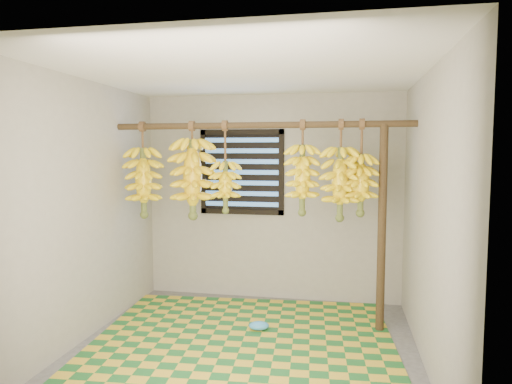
% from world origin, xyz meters
% --- Properties ---
extents(floor, '(3.00, 3.00, 0.01)m').
position_xyz_m(floor, '(0.00, 0.00, -0.01)').
color(floor, '#4D4D4D').
rests_on(floor, ground).
extents(ceiling, '(3.00, 3.00, 0.01)m').
position_xyz_m(ceiling, '(0.00, 0.00, 2.40)').
color(ceiling, silver).
rests_on(ceiling, wall_back).
extents(wall_back, '(3.00, 0.01, 2.40)m').
position_xyz_m(wall_back, '(0.00, 1.50, 1.20)').
color(wall_back, gray).
rests_on(wall_back, floor).
extents(wall_left, '(0.01, 3.00, 2.40)m').
position_xyz_m(wall_left, '(-1.50, 0.00, 1.20)').
color(wall_left, gray).
rests_on(wall_left, floor).
extents(wall_right, '(0.01, 3.00, 2.40)m').
position_xyz_m(wall_right, '(1.50, 0.00, 1.20)').
color(wall_right, gray).
rests_on(wall_right, floor).
extents(window, '(1.00, 0.04, 1.00)m').
position_xyz_m(window, '(-0.35, 1.48, 1.50)').
color(window, black).
rests_on(window, wall_back).
extents(hanging_pole, '(3.00, 0.06, 0.06)m').
position_xyz_m(hanging_pole, '(0.00, 0.70, 2.00)').
color(hanging_pole, '#46331C').
rests_on(hanging_pole, wall_left).
extents(support_post, '(0.08, 0.08, 2.00)m').
position_xyz_m(support_post, '(1.20, 0.70, 1.00)').
color(support_post, '#46331C').
rests_on(support_post, floor).
extents(woven_mat, '(2.89, 2.38, 0.01)m').
position_xyz_m(woven_mat, '(-0.06, 0.29, 0.01)').
color(woven_mat, '#1C6026').
rests_on(woven_mat, floor).
extents(plastic_bag, '(0.23, 0.19, 0.08)m').
position_xyz_m(plastic_bag, '(0.05, 0.47, 0.05)').
color(plastic_bag, '#3792D0').
rests_on(plastic_bag, woven_mat).
extents(banana_bunch_a, '(0.37, 0.37, 0.99)m').
position_xyz_m(banana_bunch_a, '(-1.23, 0.70, 1.42)').
color(banana_bunch_a, brown).
rests_on(banana_bunch_a, hanging_pole).
extents(banana_bunch_b, '(0.42, 0.42, 0.99)m').
position_xyz_m(banana_bunch_b, '(-0.69, 0.70, 1.46)').
color(banana_bunch_b, brown).
rests_on(banana_bunch_b, hanging_pole).
extents(banana_bunch_c, '(0.31, 0.31, 0.93)m').
position_xyz_m(banana_bunch_c, '(-0.34, 0.70, 1.39)').
color(banana_bunch_c, brown).
rests_on(banana_bunch_c, hanging_pole).
extents(banana_bunch_d, '(0.32, 0.32, 0.93)m').
position_xyz_m(banana_bunch_d, '(0.43, 0.70, 1.47)').
color(banana_bunch_d, brown).
rests_on(banana_bunch_d, hanging_pole).
extents(banana_bunch_e, '(0.37, 0.37, 0.97)m').
position_xyz_m(banana_bunch_e, '(0.80, 0.70, 1.43)').
color(banana_bunch_e, brown).
rests_on(banana_bunch_e, hanging_pole).
extents(banana_bunch_f, '(0.31, 0.31, 0.92)m').
position_xyz_m(banana_bunch_f, '(0.99, 0.70, 1.43)').
color(banana_bunch_f, brown).
rests_on(banana_bunch_f, hanging_pole).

